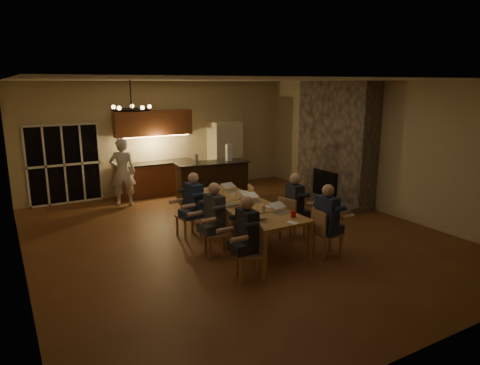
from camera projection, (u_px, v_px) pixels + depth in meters
name	position (u px, v px, depth m)	size (l,w,h in m)	color
floor	(237.00, 237.00, 8.97)	(9.00, 9.00, 0.00)	brown
back_wall	(161.00, 137.00, 12.43)	(8.00, 0.04, 3.20)	#C0B588
left_wall	(13.00, 185.00, 6.67)	(0.04, 9.00, 3.20)	#C0B588
right_wall	(379.00, 147.00, 10.55)	(0.04, 9.00, 3.20)	#C0B588
ceiling	(237.00, 79.00, 8.24)	(8.00, 9.00, 0.04)	white
french_doors	(64.00, 165.00, 11.21)	(1.86, 0.08, 2.10)	black
fireplace	(336.00, 142.00, 11.41)	(0.58, 2.50, 3.20)	#766A5D
kitchenette	(155.00, 153.00, 12.11)	(2.24, 0.68, 2.40)	brown
refrigerator	(225.00, 154.00, 13.17)	(0.90, 0.68, 2.00)	beige
dining_table	(243.00, 221.00, 8.80)	(1.10, 3.23, 0.75)	tan
bar_island	(212.00, 182.00, 11.57)	(1.96, 0.68, 1.08)	black
chair_left_near	(250.00, 253.00, 6.97)	(0.44, 0.44, 0.89)	tan
chair_left_mid	(217.00, 233.00, 7.90)	(0.44, 0.44, 0.89)	tan
chair_left_far	(189.00, 216.00, 8.91)	(0.44, 0.44, 0.89)	tan
chair_right_near	(328.00, 233.00, 7.91)	(0.44, 0.44, 0.89)	tan
chair_right_mid	(293.00, 217.00, 8.80)	(0.44, 0.44, 0.89)	tan
chair_right_far	(259.00, 204.00, 9.76)	(0.44, 0.44, 0.89)	tan
person_left_near	(247.00, 237.00, 7.00)	(0.60, 0.60, 1.38)	#21232B
person_right_near	(327.00, 221.00, 7.78)	(0.60, 0.60, 1.38)	#1D264A
person_left_mid	(215.00, 219.00, 7.91)	(0.60, 0.60, 1.38)	#34393E
person_right_mid	(294.00, 206.00, 8.73)	(0.60, 0.60, 1.38)	#21232B
person_left_far	(194.00, 205.00, 8.79)	(0.60, 0.60, 1.38)	#1D264A
standing_person	(123.00, 172.00, 11.06)	(0.65, 0.43, 1.78)	silver
chandelier	(132.00, 110.00, 6.49)	(0.60, 0.60, 0.03)	black
laptop_a	(256.00, 212.00, 7.72)	(0.32, 0.28, 0.23)	silver
laptop_b	(282.00, 207.00, 8.06)	(0.32, 0.28, 0.23)	silver
laptop_c	(230.00, 200.00, 8.58)	(0.32, 0.28, 0.23)	silver
laptop_d	(253.00, 197.00, 8.77)	(0.32, 0.28, 0.23)	silver
laptop_e	(211.00, 189.00, 9.45)	(0.32, 0.28, 0.23)	silver
laptop_f	(231.00, 187.00, 9.64)	(0.32, 0.28, 0.23)	silver
mug_front	(250.00, 207.00, 8.30)	(0.08, 0.08, 0.10)	white
mug_mid	(234.00, 195.00, 9.17)	(0.07, 0.07, 0.10)	white
mug_back	(210.00, 195.00, 9.21)	(0.08, 0.08, 0.10)	white
redcup_near	(293.00, 214.00, 7.80)	(0.09, 0.09, 0.12)	#BB0C0E
redcup_mid	(216.00, 199.00, 8.83)	(0.09, 0.09, 0.12)	#BB0C0E
can_silver	(264.00, 210.00, 8.08)	(0.06, 0.06, 0.12)	#B2B2B7
can_cola	(210.00, 187.00, 9.79)	(0.07, 0.07, 0.12)	#3F0F0C
can_right	(253.00, 195.00, 9.12)	(0.07, 0.07, 0.12)	#B2B2B7
plate_near	(271.00, 207.00, 8.45)	(0.24, 0.24, 0.02)	white
plate_left	(250.00, 216.00, 7.86)	(0.26, 0.26, 0.02)	white
plate_far	(243.00, 192.00, 9.60)	(0.23, 0.23, 0.02)	white
notepad	(292.00, 223.00, 7.50)	(0.14, 0.19, 0.01)	white
bar_bottle	(196.00, 159.00, 11.21)	(0.08, 0.08, 0.24)	#99999E
bar_blender	(229.00, 152.00, 11.59)	(0.15, 0.15, 0.46)	silver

